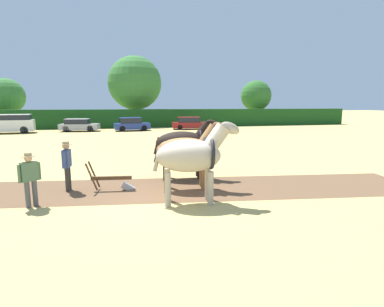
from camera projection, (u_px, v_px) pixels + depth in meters
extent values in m
plane|color=tan|center=(172.00, 201.00, 9.41)|extent=(240.00, 240.00, 0.00)
cube|color=brown|center=(81.00, 191.00, 10.44)|extent=(24.39, 6.36, 0.01)
cube|color=#194719|center=(133.00, 118.00, 38.82)|extent=(61.89, 1.42, 2.35)
cylinder|color=#4C3823|center=(8.00, 117.00, 39.67)|extent=(0.44, 0.44, 2.75)
sphere|color=#387533|center=(6.00, 96.00, 39.24)|extent=(4.66, 4.66, 4.66)
cylinder|color=brown|center=(136.00, 112.00, 43.02)|extent=(0.44, 0.44, 3.88)
sphere|color=#387533|center=(135.00, 83.00, 42.37)|extent=(7.53, 7.53, 7.53)
cylinder|color=brown|center=(255.00, 114.00, 45.90)|extent=(0.44, 0.44, 2.99)
sphere|color=#2D6628|center=(256.00, 96.00, 45.45)|extent=(4.59, 4.59, 4.59)
ellipsoid|color=#B2A38E|center=(188.00, 156.00, 8.98)|extent=(2.08, 1.28, 0.98)
cylinder|color=#B2A38E|center=(208.00, 184.00, 9.47)|extent=(0.18, 0.18, 1.03)
cylinder|color=#B2A38E|center=(211.00, 189.00, 8.91)|extent=(0.18, 0.18, 1.03)
cylinder|color=#B2A38E|center=(168.00, 185.00, 9.35)|extent=(0.18, 0.18, 1.03)
cylinder|color=#B2A38E|center=(168.00, 190.00, 8.79)|extent=(0.18, 0.18, 1.03)
cylinder|color=#B2A38E|center=(216.00, 138.00, 8.97)|extent=(0.91, 0.57, 0.95)
ellipsoid|color=#B2A38E|center=(230.00, 128.00, 8.96)|extent=(0.71, 0.35, 0.54)
cube|color=gray|center=(222.00, 131.00, 8.95)|extent=(0.44, 0.14, 0.58)
cylinder|color=gray|center=(157.00, 160.00, 8.90)|extent=(0.31, 0.16, 0.71)
torus|color=black|center=(211.00, 153.00, 9.03)|extent=(0.24, 0.99, 0.99)
ellipsoid|color=brown|center=(185.00, 150.00, 10.56)|extent=(2.10, 1.16, 0.86)
cylinder|color=brown|center=(202.00, 173.00, 11.01)|extent=(0.18, 0.18, 1.03)
cylinder|color=brown|center=(204.00, 176.00, 10.52)|extent=(0.18, 0.18, 1.03)
cylinder|color=brown|center=(166.00, 173.00, 10.88)|extent=(0.18, 0.18, 1.03)
cylinder|color=brown|center=(167.00, 177.00, 10.40)|extent=(0.18, 0.18, 1.03)
cylinder|color=brown|center=(209.00, 136.00, 10.56)|extent=(0.84, 0.51, 0.89)
ellipsoid|color=brown|center=(220.00, 127.00, 10.55)|extent=(0.71, 0.35, 0.54)
cube|color=black|center=(214.00, 131.00, 10.54)|extent=(0.42, 0.13, 0.56)
cylinder|color=black|center=(158.00, 153.00, 10.48)|extent=(0.31, 0.16, 0.71)
torus|color=black|center=(204.00, 148.00, 10.61)|extent=(0.23, 0.89, 0.88)
ellipsoid|color=black|center=(182.00, 143.00, 12.12)|extent=(2.23, 1.26, 0.94)
cylinder|color=black|center=(198.00, 164.00, 12.61)|extent=(0.18, 0.18, 1.03)
cylinder|color=black|center=(199.00, 167.00, 12.07)|extent=(0.18, 0.18, 1.03)
cylinder|color=black|center=(165.00, 165.00, 12.47)|extent=(0.18, 0.18, 1.03)
cylinder|color=black|center=(165.00, 167.00, 11.94)|extent=(0.18, 0.18, 1.03)
cylinder|color=black|center=(204.00, 131.00, 12.13)|extent=(0.84, 0.55, 0.86)
ellipsoid|color=black|center=(213.00, 124.00, 12.12)|extent=(0.71, 0.35, 0.54)
cube|color=black|center=(208.00, 126.00, 12.11)|extent=(0.39, 0.13, 0.51)
cylinder|color=black|center=(157.00, 146.00, 12.04)|extent=(0.31, 0.16, 0.71)
torus|color=black|center=(200.00, 141.00, 12.18)|extent=(0.24, 0.96, 0.95)
cube|color=#4C331E|center=(111.00, 178.00, 10.47)|extent=(1.40, 0.29, 0.12)
cube|color=#939399|center=(128.00, 187.00, 10.58)|extent=(0.50, 0.26, 0.39)
cylinder|color=#4C331E|center=(94.00, 174.00, 10.59)|extent=(0.40, 0.11, 0.96)
cylinder|color=#4C331E|center=(91.00, 177.00, 10.20)|extent=(0.40, 0.11, 0.96)
cylinder|color=#38332D|center=(69.00, 178.00, 10.55)|extent=(0.14, 0.14, 0.85)
cylinder|color=#38332D|center=(67.00, 180.00, 10.33)|extent=(0.14, 0.14, 0.85)
cube|color=#3D5184|center=(67.00, 158.00, 10.32)|extent=(0.24, 0.51, 0.60)
sphere|color=tan|center=(66.00, 146.00, 10.25)|extent=(0.23, 0.23, 0.23)
cylinder|color=#3D5184|center=(69.00, 158.00, 10.61)|extent=(0.09, 0.09, 0.57)
cylinder|color=#3D5184|center=(64.00, 161.00, 10.04)|extent=(0.09, 0.09, 0.57)
cylinder|color=tan|center=(66.00, 144.00, 10.24)|extent=(0.44, 0.44, 0.02)
cylinder|color=tan|center=(66.00, 143.00, 10.23)|extent=(0.22, 0.22, 0.10)
cylinder|color=#38332D|center=(185.00, 158.00, 14.59)|extent=(0.14, 0.14, 0.79)
cylinder|color=#38332D|center=(184.00, 159.00, 14.39)|extent=(0.14, 0.14, 0.79)
cube|color=silver|center=(185.00, 145.00, 14.38)|extent=(0.37, 0.50, 0.56)
sphere|color=tan|center=(185.00, 137.00, 14.32)|extent=(0.21, 0.21, 0.21)
cylinder|color=silver|center=(186.00, 145.00, 14.65)|extent=(0.09, 0.09, 0.53)
cylinder|color=silver|center=(184.00, 146.00, 14.12)|extent=(0.09, 0.09, 0.53)
cylinder|color=#4C4C4C|center=(35.00, 193.00, 8.89)|extent=(0.14, 0.14, 0.79)
cylinder|color=#4C4C4C|center=(28.00, 195.00, 8.74)|extent=(0.14, 0.14, 0.79)
cube|color=#4C6B4C|center=(29.00, 171.00, 8.71)|extent=(0.49, 0.43, 0.56)
sphere|color=tan|center=(28.00, 158.00, 8.64)|extent=(0.21, 0.21, 0.21)
cylinder|color=#4C6B4C|center=(39.00, 171.00, 8.92)|extent=(0.09, 0.09, 0.53)
cylinder|color=#4C6B4C|center=(19.00, 174.00, 8.50)|extent=(0.09, 0.09, 0.53)
cylinder|color=tan|center=(28.00, 156.00, 8.63)|extent=(0.41, 0.41, 0.02)
cylinder|color=tan|center=(28.00, 154.00, 8.62)|extent=(0.20, 0.20, 0.10)
cube|color=silver|center=(9.00, 126.00, 31.17)|extent=(4.98, 2.62, 1.18)
cube|color=black|center=(8.00, 117.00, 31.04)|extent=(4.39, 2.35, 0.52)
cube|color=silver|center=(8.00, 115.00, 30.99)|extent=(4.39, 2.35, 0.06)
cylinder|color=black|center=(27.00, 129.00, 32.58)|extent=(0.77, 0.32, 0.75)
cylinder|color=black|center=(24.00, 130.00, 30.96)|extent=(0.77, 0.32, 0.75)
cube|color=#9E9EA8|center=(80.00, 127.00, 33.52)|extent=(4.31, 2.27, 0.65)
cube|color=black|center=(77.00, 121.00, 33.40)|extent=(2.64, 1.91, 0.52)
cube|color=#9E9EA8|center=(77.00, 119.00, 33.35)|extent=(2.64, 1.91, 0.06)
cylinder|color=black|center=(93.00, 128.00, 34.50)|extent=(0.70, 0.29, 0.68)
cylinder|color=black|center=(90.00, 129.00, 32.91)|extent=(0.70, 0.29, 0.68)
cylinder|color=black|center=(70.00, 128.00, 34.18)|extent=(0.70, 0.29, 0.68)
cylinder|color=black|center=(66.00, 129.00, 32.59)|extent=(0.70, 0.29, 0.68)
cube|color=navy|center=(132.00, 126.00, 34.27)|extent=(4.15, 2.31, 0.70)
cube|color=black|center=(130.00, 121.00, 34.09)|extent=(2.57, 1.90, 0.58)
cube|color=navy|center=(130.00, 118.00, 34.04)|extent=(2.57, 1.90, 0.06)
cylinder|color=black|center=(141.00, 127.00, 35.44)|extent=(0.67, 0.31, 0.65)
cylinder|color=black|center=(144.00, 128.00, 34.04)|extent=(0.67, 0.31, 0.65)
cylinder|color=black|center=(120.00, 128.00, 34.56)|extent=(0.67, 0.31, 0.65)
cylinder|color=black|center=(122.00, 129.00, 33.15)|extent=(0.67, 0.31, 0.65)
cube|color=maroon|center=(190.00, 125.00, 36.37)|extent=(4.49, 2.20, 0.68)
cube|color=black|center=(189.00, 120.00, 36.24)|extent=(2.75, 1.86, 0.57)
cube|color=maroon|center=(189.00, 117.00, 36.19)|extent=(2.75, 1.86, 0.06)
cylinder|color=black|center=(200.00, 126.00, 37.34)|extent=(0.62, 0.28, 0.60)
cylinder|color=black|center=(202.00, 127.00, 35.81)|extent=(0.62, 0.28, 0.60)
cylinder|color=black|center=(179.00, 126.00, 37.00)|extent=(0.62, 0.28, 0.60)
cylinder|color=black|center=(180.00, 127.00, 35.46)|extent=(0.62, 0.28, 0.60)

